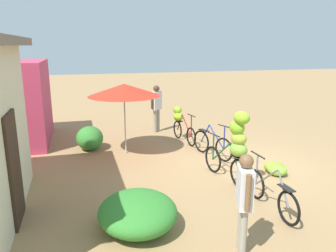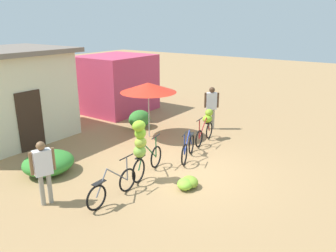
{
  "view_description": "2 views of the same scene",
  "coord_description": "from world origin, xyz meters",
  "px_view_note": "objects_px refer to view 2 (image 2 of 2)",
  "views": [
    {
      "loc": [
        -7.37,
        4.04,
        3.1
      ],
      "look_at": [
        0.99,
        1.68,
        0.94
      ],
      "focal_mm": 34.69,
      "sensor_mm": 36.0,
      "label": 1
    },
    {
      "loc": [
        -7.54,
        -4.67,
        4.21
      ],
      "look_at": [
        0.65,
        1.09,
        1.01
      ],
      "focal_mm": 35.61,
      "sensor_mm": 36.0,
      "label": 2
    }
  ],
  "objects_px": {
    "market_umbrella": "(148,87)",
    "bicycle_center_loaded": "(188,148)",
    "bicycle_near_pile": "(142,145)",
    "bicycle_by_shop": "(207,123)",
    "person_bystander": "(211,104)",
    "banana_pile_on_ground": "(187,183)",
    "bicycle_leftmost": "(113,187)",
    "building_low": "(1,96)",
    "shop_pink": "(116,83)",
    "person_vendor": "(43,167)"
  },
  "relations": [
    {
      "from": "bicycle_by_shop",
      "to": "bicycle_center_loaded",
      "type": "bearing_deg",
      "value": -168.93
    },
    {
      "from": "banana_pile_on_ground",
      "to": "person_bystander",
      "type": "bearing_deg",
      "value": 21.31
    },
    {
      "from": "shop_pink",
      "to": "banana_pile_on_ground",
      "type": "relative_size",
      "value": 3.9
    },
    {
      "from": "bicycle_leftmost",
      "to": "bicycle_by_shop",
      "type": "distance_m",
      "value": 5.05
    },
    {
      "from": "bicycle_center_loaded",
      "to": "building_low",
      "type": "bearing_deg",
      "value": 109.84
    },
    {
      "from": "building_low",
      "to": "bicycle_center_loaded",
      "type": "xyz_separation_m",
      "value": [
        2.3,
        -6.37,
        -1.29
      ]
    },
    {
      "from": "banana_pile_on_ground",
      "to": "building_low",
      "type": "bearing_deg",
      "value": 95.02
    },
    {
      "from": "banana_pile_on_ground",
      "to": "bicycle_leftmost",
      "type": "bearing_deg",
      "value": 143.12
    },
    {
      "from": "shop_pink",
      "to": "person_vendor",
      "type": "xyz_separation_m",
      "value": [
        -7.33,
        -4.64,
        -0.35
      ]
    },
    {
      "from": "bicycle_leftmost",
      "to": "bicycle_near_pile",
      "type": "height_order",
      "value": "bicycle_near_pile"
    },
    {
      "from": "bicycle_leftmost",
      "to": "bicycle_by_shop",
      "type": "height_order",
      "value": "bicycle_by_shop"
    },
    {
      "from": "bicycle_by_shop",
      "to": "shop_pink",
      "type": "bearing_deg",
      "value": 77.34
    },
    {
      "from": "market_umbrella",
      "to": "bicycle_by_shop",
      "type": "bearing_deg",
      "value": -66.42
    },
    {
      "from": "bicycle_near_pile",
      "to": "person_vendor",
      "type": "height_order",
      "value": "bicycle_near_pile"
    },
    {
      "from": "market_umbrella",
      "to": "bicycle_center_loaded",
      "type": "relative_size",
      "value": 1.32
    },
    {
      "from": "building_low",
      "to": "bicycle_by_shop",
      "type": "relative_size",
      "value": 2.94
    },
    {
      "from": "bicycle_near_pile",
      "to": "bicycle_by_shop",
      "type": "distance_m",
      "value": 3.76
    },
    {
      "from": "bicycle_center_loaded",
      "to": "banana_pile_on_ground",
      "type": "distance_m",
      "value": 1.94
    },
    {
      "from": "bicycle_leftmost",
      "to": "person_bystander",
      "type": "distance_m",
      "value": 6.39
    },
    {
      "from": "market_umbrella",
      "to": "bicycle_center_loaded",
      "type": "height_order",
      "value": "market_umbrella"
    },
    {
      "from": "banana_pile_on_ground",
      "to": "person_vendor",
      "type": "distance_m",
      "value": 3.58
    },
    {
      "from": "banana_pile_on_ground",
      "to": "bicycle_near_pile",
      "type": "bearing_deg",
      "value": 101.38
    },
    {
      "from": "building_low",
      "to": "market_umbrella",
      "type": "xyz_separation_m",
      "value": [
        3.28,
        -4.04,
        0.23
      ]
    },
    {
      "from": "market_umbrella",
      "to": "bicycle_leftmost",
      "type": "height_order",
      "value": "market_umbrella"
    },
    {
      "from": "person_bystander",
      "to": "bicycle_center_loaded",
      "type": "bearing_deg",
      "value": -164.55
    },
    {
      "from": "market_umbrella",
      "to": "bicycle_leftmost",
      "type": "distance_m",
      "value": 4.95
    },
    {
      "from": "bicycle_leftmost",
      "to": "bicycle_center_loaded",
      "type": "relative_size",
      "value": 1.09
    },
    {
      "from": "building_low",
      "to": "market_umbrella",
      "type": "relative_size",
      "value": 2.28
    },
    {
      "from": "market_umbrella",
      "to": "banana_pile_on_ground",
      "type": "relative_size",
      "value": 2.51
    },
    {
      "from": "bicycle_center_loaded",
      "to": "banana_pile_on_ground",
      "type": "bearing_deg",
      "value": -148.81
    },
    {
      "from": "shop_pink",
      "to": "person_bystander",
      "type": "xyz_separation_m",
      "value": [
        0.02,
        -5.11,
        -0.26
      ]
    },
    {
      "from": "shop_pink",
      "to": "person_vendor",
      "type": "height_order",
      "value": "shop_pink"
    },
    {
      "from": "shop_pink",
      "to": "banana_pile_on_ground",
      "type": "bearing_deg",
      "value": -124.27
    },
    {
      "from": "bicycle_leftmost",
      "to": "person_bystander",
      "type": "relative_size",
      "value": 0.99
    },
    {
      "from": "shop_pink",
      "to": "building_low",
      "type": "bearing_deg",
      "value": 175.82
    },
    {
      "from": "bicycle_by_shop",
      "to": "person_bystander",
      "type": "distance_m",
      "value": 1.44
    },
    {
      "from": "market_umbrella",
      "to": "bicycle_by_shop",
      "type": "distance_m",
      "value": 2.47
    },
    {
      "from": "bicycle_near_pile",
      "to": "bicycle_by_shop",
      "type": "relative_size",
      "value": 1.08
    },
    {
      "from": "bicycle_center_loaded",
      "to": "shop_pink",
      "type": "bearing_deg",
      "value": 62.57
    },
    {
      "from": "market_umbrella",
      "to": "bicycle_leftmost",
      "type": "bearing_deg",
      "value": -152.5
    },
    {
      "from": "bicycle_near_pile",
      "to": "bicycle_center_loaded",
      "type": "relative_size",
      "value": 1.12
    },
    {
      "from": "shop_pink",
      "to": "bicycle_leftmost",
      "type": "relative_size",
      "value": 1.88
    },
    {
      "from": "market_umbrella",
      "to": "bicycle_near_pile",
      "type": "distance_m",
      "value": 3.65
    },
    {
      "from": "building_low",
      "to": "bicycle_leftmost",
      "type": "height_order",
      "value": "building_low"
    },
    {
      "from": "bicycle_leftmost",
      "to": "person_vendor",
      "type": "height_order",
      "value": "person_vendor"
    },
    {
      "from": "building_low",
      "to": "person_vendor",
      "type": "distance_m",
      "value": 5.44
    },
    {
      "from": "building_low",
      "to": "bicycle_near_pile",
      "type": "height_order",
      "value": "building_low"
    },
    {
      "from": "shop_pink",
      "to": "bicycle_near_pile",
      "type": "relative_size",
      "value": 1.85
    },
    {
      "from": "bicycle_center_loaded",
      "to": "person_bystander",
      "type": "bearing_deg",
      "value": 15.45
    },
    {
      "from": "market_umbrella",
      "to": "banana_pile_on_ground",
      "type": "height_order",
      "value": "market_umbrella"
    }
  ]
}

